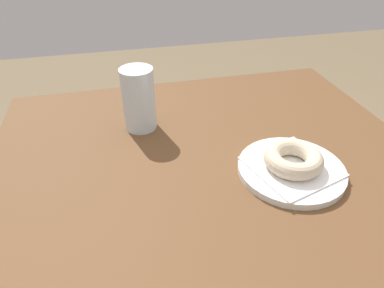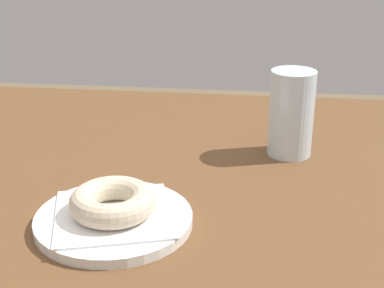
# 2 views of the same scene
# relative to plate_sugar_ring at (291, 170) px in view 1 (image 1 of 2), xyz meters

# --- Properties ---
(table) EXTENTS (1.01, 0.84, 0.77)m
(table) POSITION_rel_plate_sugar_ring_xyz_m (-0.07, 0.13, -0.11)
(table) COLOR brown
(table) RESTS_ON ground_plane
(plate_sugar_ring) EXTENTS (0.19, 0.19, 0.01)m
(plate_sugar_ring) POSITION_rel_plate_sugar_ring_xyz_m (0.00, 0.00, 0.00)
(plate_sugar_ring) COLOR white
(plate_sugar_ring) RESTS_ON table
(napkin_sugar_ring) EXTENTS (0.17, 0.17, 0.00)m
(napkin_sugar_ring) POSITION_rel_plate_sugar_ring_xyz_m (0.00, 0.00, 0.01)
(napkin_sugar_ring) COLOR white
(napkin_sugar_ring) RESTS_ON plate_sugar_ring
(donut_sugar_ring) EXTENTS (0.11, 0.11, 0.03)m
(donut_sugar_ring) POSITION_rel_plate_sugar_ring_xyz_m (0.00, 0.00, 0.02)
(donut_sugar_ring) COLOR beige
(donut_sugar_ring) RESTS_ON napkin_sugar_ring
(water_glass) EXTENTS (0.07, 0.07, 0.14)m
(water_glass) POSITION_rel_plate_sugar_ring_xyz_m (0.22, 0.25, 0.06)
(water_glass) COLOR silver
(water_glass) RESTS_ON table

